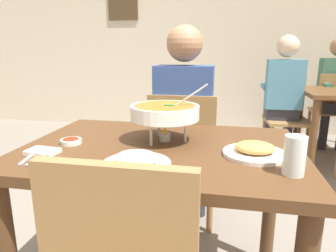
{
  "coord_description": "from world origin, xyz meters",
  "views": [
    {
      "loc": [
        0.26,
        -1.19,
        1.16
      ],
      "look_at": [
        0.0,
        0.15,
        0.82
      ],
      "focal_mm": 32.38,
      "sensor_mm": 36.0,
      "label": 1
    }
  ],
  "objects_px": {
    "dining_table_main": "(161,174)",
    "patron_bg_middle": "(283,91)",
    "drink_glass": "(294,158)",
    "chair_diner_main": "(183,152)",
    "patron_bg_right": "(336,87)",
    "rice_plate": "(136,161)",
    "chair_bg_middle": "(285,112)",
    "chair_bg_right": "(334,107)",
    "diner_main": "(185,116)",
    "curry_bowl": "(165,112)",
    "appetizer_plate": "(255,151)",
    "sauce_dish": "(71,141)"
  },
  "relations": [
    {
      "from": "diner_main",
      "to": "chair_bg_middle",
      "type": "distance_m",
      "value": 1.75
    },
    {
      "from": "diner_main",
      "to": "patron_bg_right",
      "type": "xyz_separation_m",
      "value": [
        1.53,
        1.95,
        0.0
      ]
    },
    {
      "from": "chair_bg_middle",
      "to": "patron_bg_middle",
      "type": "height_order",
      "value": "patron_bg_middle"
    },
    {
      "from": "appetizer_plate",
      "to": "patron_bg_middle",
      "type": "height_order",
      "value": "patron_bg_middle"
    },
    {
      "from": "diner_main",
      "to": "chair_diner_main",
      "type": "bearing_deg",
      "value": -90.0
    },
    {
      "from": "diner_main",
      "to": "rice_plate",
      "type": "distance_m",
      "value": 0.97
    },
    {
      "from": "diner_main",
      "to": "patron_bg_middle",
      "type": "distance_m",
      "value": 1.65
    },
    {
      "from": "chair_diner_main",
      "to": "drink_glass",
      "type": "height_order",
      "value": "same"
    },
    {
      "from": "diner_main",
      "to": "drink_glass",
      "type": "height_order",
      "value": "diner_main"
    },
    {
      "from": "appetizer_plate",
      "to": "patron_bg_middle",
      "type": "bearing_deg",
      "value": 77.86
    },
    {
      "from": "dining_table_main",
      "to": "curry_bowl",
      "type": "distance_m",
      "value": 0.27
    },
    {
      "from": "rice_plate",
      "to": "chair_bg_right",
      "type": "distance_m",
      "value": 3.29
    },
    {
      "from": "rice_plate",
      "to": "chair_bg_right",
      "type": "relative_size",
      "value": 0.27
    },
    {
      "from": "curry_bowl",
      "to": "sauce_dish",
      "type": "relative_size",
      "value": 3.69
    },
    {
      "from": "chair_bg_right",
      "to": "patron_bg_middle",
      "type": "height_order",
      "value": "patron_bg_middle"
    },
    {
      "from": "diner_main",
      "to": "curry_bowl",
      "type": "distance_m",
      "value": 0.66
    },
    {
      "from": "appetizer_plate",
      "to": "chair_bg_middle",
      "type": "height_order",
      "value": "chair_bg_middle"
    },
    {
      "from": "diner_main",
      "to": "rice_plate",
      "type": "bearing_deg",
      "value": -92.12
    },
    {
      "from": "patron_bg_middle",
      "to": "patron_bg_right",
      "type": "xyz_separation_m",
      "value": [
        0.68,
        0.53,
        0.0
      ]
    },
    {
      "from": "dining_table_main",
      "to": "chair_bg_middle",
      "type": "relative_size",
      "value": 1.28
    },
    {
      "from": "chair_diner_main",
      "to": "patron_bg_middle",
      "type": "distance_m",
      "value": 1.7
    },
    {
      "from": "curry_bowl",
      "to": "patron_bg_right",
      "type": "bearing_deg",
      "value": 59.55
    },
    {
      "from": "dining_table_main",
      "to": "chair_bg_middle",
      "type": "xyz_separation_m",
      "value": [
        0.9,
        2.2,
        -0.13
      ]
    },
    {
      "from": "drink_glass",
      "to": "chair_bg_middle",
      "type": "xyz_separation_m",
      "value": [
        0.42,
        2.41,
        -0.32
      ]
    },
    {
      "from": "patron_bg_right",
      "to": "chair_diner_main",
      "type": "bearing_deg",
      "value": -127.59
    },
    {
      "from": "drink_glass",
      "to": "patron_bg_middle",
      "type": "bearing_deg",
      "value": 81.2
    },
    {
      "from": "rice_plate",
      "to": "sauce_dish",
      "type": "height_order",
      "value": "rice_plate"
    },
    {
      "from": "patron_bg_middle",
      "to": "patron_bg_right",
      "type": "relative_size",
      "value": 1.0
    },
    {
      "from": "diner_main",
      "to": "drink_glass",
      "type": "bearing_deg",
      "value": -62.75
    },
    {
      "from": "chair_diner_main",
      "to": "curry_bowl",
      "type": "xyz_separation_m",
      "value": [
        0.0,
        -0.61,
        0.39
      ]
    },
    {
      "from": "chair_diner_main",
      "to": "sauce_dish",
      "type": "distance_m",
      "value": 0.87
    },
    {
      "from": "chair_diner_main",
      "to": "patron_bg_right",
      "type": "relative_size",
      "value": 0.69
    },
    {
      "from": "patron_bg_middle",
      "to": "appetizer_plate",
      "type": "bearing_deg",
      "value": -102.14
    },
    {
      "from": "dining_table_main",
      "to": "patron_bg_middle",
      "type": "height_order",
      "value": "patron_bg_middle"
    },
    {
      "from": "appetizer_plate",
      "to": "chair_bg_middle",
      "type": "relative_size",
      "value": 0.27
    },
    {
      "from": "chair_bg_right",
      "to": "patron_bg_right",
      "type": "relative_size",
      "value": 0.69
    },
    {
      "from": "rice_plate",
      "to": "patron_bg_middle",
      "type": "relative_size",
      "value": 0.18
    },
    {
      "from": "patron_bg_right",
      "to": "rice_plate",
      "type": "bearing_deg",
      "value": -118.19
    },
    {
      "from": "chair_bg_right",
      "to": "sauce_dish",
      "type": "bearing_deg",
      "value": -125.4
    },
    {
      "from": "chair_diner_main",
      "to": "patron_bg_middle",
      "type": "relative_size",
      "value": 0.69
    },
    {
      "from": "curry_bowl",
      "to": "drink_glass",
      "type": "distance_m",
      "value": 0.57
    },
    {
      "from": "rice_plate",
      "to": "patron_bg_middle",
      "type": "height_order",
      "value": "patron_bg_middle"
    },
    {
      "from": "dining_table_main",
      "to": "drink_glass",
      "type": "distance_m",
      "value": 0.56
    },
    {
      "from": "dining_table_main",
      "to": "chair_bg_middle",
      "type": "distance_m",
      "value": 2.38
    },
    {
      "from": "diner_main",
      "to": "drink_glass",
      "type": "xyz_separation_m",
      "value": [
        0.48,
        -0.93,
        0.08
      ]
    },
    {
      "from": "sauce_dish",
      "to": "chair_bg_middle",
      "type": "distance_m",
      "value": 2.6
    },
    {
      "from": "rice_plate",
      "to": "patron_bg_right",
      "type": "distance_m",
      "value": 3.31
    },
    {
      "from": "appetizer_plate",
      "to": "chair_bg_right",
      "type": "bearing_deg",
      "value": 66.99
    },
    {
      "from": "rice_plate",
      "to": "patron_bg_middle",
      "type": "bearing_deg",
      "value": 69.7
    },
    {
      "from": "drink_glass",
      "to": "patron_bg_right",
      "type": "xyz_separation_m",
      "value": [
        1.04,
        2.88,
        -0.08
      ]
    }
  ]
}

